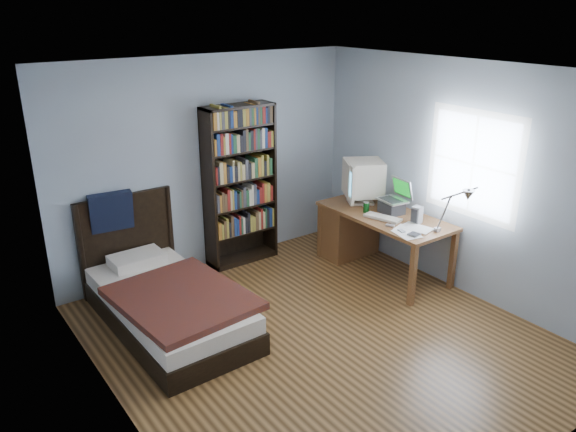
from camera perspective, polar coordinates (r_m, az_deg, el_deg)
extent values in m
plane|color=#4A2F15|center=(5.54, 3.23, -12.21)|extent=(4.20, 4.20, 0.00)
plane|color=white|center=(4.67, 3.86, 14.44)|extent=(4.20, 4.20, 0.00)
cube|color=#B0C4CF|center=(6.64, -8.06, 5.20)|extent=(3.80, 0.04, 2.50)
cube|color=#B0C4CF|center=(3.75, 24.52, -9.33)|extent=(3.80, 0.04, 2.50)
cube|color=#B0C4CF|center=(4.13, -17.49, -5.56)|extent=(0.04, 4.20, 2.50)
cube|color=#B0C4CF|center=(6.29, 17.08, 3.59)|extent=(0.04, 4.20, 2.50)
cube|color=white|center=(6.14, 18.31, 5.00)|extent=(0.01, 1.14, 1.14)
cube|color=white|center=(6.14, 18.28, 4.99)|extent=(0.01, 1.00, 1.00)
cube|color=brown|center=(6.59, 9.79, 0.04)|extent=(0.75, 1.63, 0.04)
cube|color=brown|center=(6.04, 12.55, -5.93)|extent=(0.06, 0.06, 0.69)
cube|color=brown|center=(6.51, 16.40, -4.31)|extent=(0.06, 0.06, 0.69)
cube|color=brown|center=(7.04, 3.33, -1.50)|extent=(0.06, 0.06, 0.69)
cube|color=brown|center=(7.44, 7.22, -0.37)|extent=(0.06, 0.06, 0.69)
cube|color=brown|center=(7.12, 6.23, -1.33)|extent=(0.69, 0.40, 0.68)
cube|color=beige|center=(6.91, 7.35, 1.48)|extent=(0.37, 0.36, 0.03)
cylinder|color=beige|center=(6.89, 7.37, 1.88)|extent=(0.11, 0.11, 0.07)
cube|color=beige|center=(6.84, 7.67, 3.87)|extent=(0.60, 0.59, 0.42)
cube|color=beige|center=(6.69, 6.28, 3.55)|extent=(0.25, 0.40, 0.45)
cube|color=#40AAE8|center=(6.68, 6.17, 3.53)|extent=(0.17, 0.29, 0.29)
cube|color=#2D2D30|center=(6.60, 10.48, 0.90)|extent=(0.24, 0.28, 0.15)
cube|color=silver|center=(6.58, 10.53, 1.59)|extent=(0.28, 0.35, 0.02)
cube|color=#2D2D30|center=(6.56, 10.41, 1.65)|extent=(0.18, 0.27, 0.00)
cube|color=silver|center=(6.65, 11.52, 2.84)|extent=(0.11, 0.33, 0.23)
cube|color=#0CBF26|center=(6.64, 11.45, 2.83)|extent=(0.08, 0.27, 0.18)
cube|color=#99999E|center=(6.20, 14.94, -1.33)|extent=(0.06, 0.05, 0.04)
cylinder|color=#99999E|center=(6.09, 15.57, 0.34)|extent=(0.02, 0.14, 0.39)
cylinder|color=#99999E|center=(5.82, 17.02, 2.20)|extent=(0.16, 0.32, 0.20)
cone|color=#99999E|center=(5.67, 17.84, 2.03)|extent=(0.12, 0.12, 0.10)
cube|color=beige|center=(6.43, 9.61, -0.16)|extent=(0.28, 0.45, 0.04)
cube|color=#979799|center=(6.36, 12.99, 0.12)|extent=(0.11, 0.11, 0.19)
cylinder|color=#083C18|center=(6.58, 7.94, 0.87)|extent=(0.07, 0.07, 0.12)
ellipsoid|color=silver|center=(6.76, 7.89, 1.01)|extent=(0.06, 0.11, 0.04)
cube|color=silver|center=(6.23, 10.34, -0.96)|extent=(0.09, 0.11, 0.02)
cube|color=#979799|center=(6.10, 11.46, -1.51)|extent=(0.07, 0.10, 0.02)
cube|color=#979799|center=(6.02, 12.68, -1.90)|extent=(0.12, 0.12, 0.02)
cube|color=black|center=(6.54, -8.04, 2.38)|extent=(0.03, 0.30, 1.94)
cube|color=black|center=(6.95, -1.93, 3.69)|extent=(0.03, 0.30, 1.94)
cube|color=black|center=(6.51, -5.15, 11.07)|extent=(0.87, 0.30, 0.03)
cube|color=black|center=(7.08, -4.66, -4.19)|extent=(0.87, 0.30, 0.06)
cube|color=black|center=(6.85, -5.50, 3.34)|extent=(0.87, 0.02, 1.94)
cube|color=olive|center=(6.71, -4.81, 3.26)|extent=(0.79, 0.22, 1.74)
cube|color=black|center=(5.78, -11.95, -9.86)|extent=(1.05, 2.05, 0.22)
cube|color=silver|center=(5.69, -12.09, -8.21)|extent=(1.01, 1.99, 0.16)
cube|color=#952D0D|center=(5.44, -10.77, -8.20)|extent=(1.19, 1.41, 0.07)
cube|color=silver|center=(6.27, -15.09, -4.31)|extent=(0.56, 0.37, 0.12)
cube|color=black|center=(6.43, -16.00, -2.56)|extent=(1.07, 0.05, 1.10)
cylinder|color=black|center=(6.29, -20.24, -3.64)|extent=(0.06, 0.06, 1.10)
cylinder|color=black|center=(6.58, -11.83, -1.63)|extent=(0.06, 0.06, 1.10)
cube|color=black|center=(6.22, -17.55, 0.43)|extent=(0.46, 0.20, 0.43)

